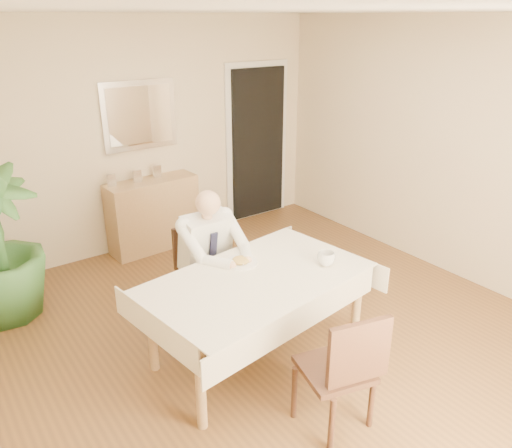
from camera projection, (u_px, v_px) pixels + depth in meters
room at (283, 196)px, 3.80m from camera, size 5.00×5.02×2.60m
doorway at (257, 144)px, 6.59m from camera, size 0.96×0.07×2.10m
mirror at (140, 115)px, 5.51m from camera, size 0.86×0.04×0.76m
dining_table at (257, 287)px, 3.78m from camera, size 1.85×1.24×0.75m
chair_far at (200, 266)px, 4.51m from camera, size 0.41×0.41×0.85m
chair_near at (344, 367)px, 3.17m from camera, size 0.52×0.52×0.90m
seated_man at (216, 256)px, 4.22m from camera, size 0.48×0.72×1.24m
plate at (241, 263)px, 3.95m from camera, size 0.26×0.26×0.02m
food at (241, 260)px, 3.94m from camera, size 0.14×0.14×0.06m
knife at (249, 262)px, 3.92m from camera, size 0.01×0.13×0.01m
fork at (241, 265)px, 3.87m from camera, size 0.01×0.13×0.01m
coffee_mug at (326, 259)px, 3.91m from camera, size 0.18×0.18×0.11m
sideboard at (154, 214)px, 5.84m from camera, size 1.07×0.42×0.84m
photo_frame_left at (111, 180)px, 5.44m from camera, size 0.10×0.02×0.14m
photo_frame_center at (137, 176)px, 5.58m from camera, size 0.10×0.02×0.14m
photo_frame_right at (157, 171)px, 5.75m from camera, size 0.10×0.02×0.14m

